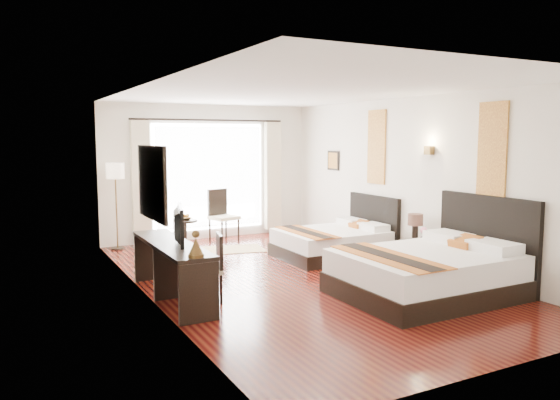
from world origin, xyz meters
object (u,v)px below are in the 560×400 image
bed_far (336,241)px  television (174,225)px  console_desk (172,271)px  floor_lamp (115,177)px  table_lamp (415,222)px  side_table (185,234)px  fruit_bowl (186,219)px  vase (424,236)px  bed_near (431,271)px  nightstand (418,255)px  window_chair (223,226)px  desk_chair (208,281)px

bed_far → television: bearing=-159.8°
bed_far → console_desk: bed_far is taller
television → floor_lamp: bearing=15.2°
table_lamp → floor_lamp: floor_lamp is taller
side_table → floor_lamp: bearing=160.6°
fruit_bowl → vase: bearing=-52.7°
vase → television: size_ratio=0.17×
bed_near → console_desk: bearing=154.8°
bed_far → floor_lamp: size_ratio=1.15×
nightstand → window_chair: bearing=117.2°
vase → floor_lamp: size_ratio=0.09×
fruit_bowl → window_chair: 0.94m
vase → console_desk: (-3.97, 0.42, -0.19)m
desk_chair → window_chair: bearing=-100.9°
desk_chair → television: bearing=-20.1°
nightstand → bed_far: bearing=115.0°
bed_near → vase: size_ratio=16.18×
console_desk → television: bearing=-77.0°
vase → window_chair: window_chair is taller
nightstand → television: television is taller
vase → bed_near: bearing=-128.1°
bed_far → television: (-3.33, -1.23, 0.72)m
bed_far → table_lamp: 1.55m
vase → window_chair: (-1.86, 3.84, -0.25)m
fruit_bowl → bed_far: bearing=-43.8°
bed_near → table_lamp: size_ratio=5.93×
table_lamp → bed_near: bearing=-123.8°
bed_far → table_lamp: size_ratio=4.86×
floor_lamp → fruit_bowl: bearing=-19.8°
floor_lamp → side_table: 1.70m
table_lamp → window_chair: (-1.91, 3.59, -0.44)m
side_table → window_chair: size_ratio=0.50×
fruit_bowl → window_chair: bearing=16.2°
desk_chair → window_chair: window_chair is taller
bed_near → window_chair: 5.00m
bed_near → television: bed_near is taller
side_table → fruit_bowl: 0.30m
desk_chair → floor_lamp: floor_lamp is taller
desk_chair → bed_near: bearing=171.3°
table_lamp → console_desk: (-4.02, 0.17, -0.39)m
desk_chair → fruit_bowl: bearing=-89.9°
table_lamp → side_table: size_ratio=0.72×
bed_near → side_table: bed_near is taller
floor_lamp → bed_far: bearing=-36.5°
vase → console_desk: bearing=173.9°
bed_far → floor_lamp: floor_lamp is taller
console_desk → television: television is taller
table_lamp → television: 4.01m
nightstand → desk_chair: size_ratio=0.55×
bed_far → vase: size_ratio=13.26×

